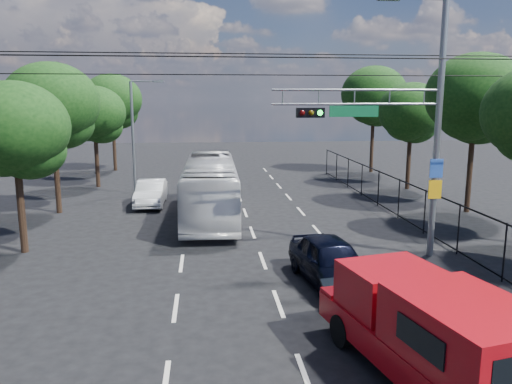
{
  "coord_description": "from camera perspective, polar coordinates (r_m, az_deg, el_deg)",
  "views": [
    {
      "loc": [
        -2.08,
        -9.71,
        5.93
      ],
      "look_at": [
        -0.36,
        6.97,
        2.8
      ],
      "focal_mm": 35.0,
      "sensor_mm": 36.0,
      "label": 1
    }
  ],
  "objects": [
    {
      "name": "white_van",
      "position": [
        28.84,
        -11.91,
        -0.08
      ],
      "size": [
        1.55,
        4.32,
        1.42
      ],
      "primitive_type": "imported",
      "rotation": [
        0.0,
        0.0,
        -0.01
      ],
      "color": "white",
      "rests_on": "ground"
    },
    {
      "name": "tree_left_c",
      "position": [
        27.82,
        -22.24,
        8.7
      ],
      "size": [
        4.8,
        4.8,
        7.8
      ],
      "color": "black",
      "rests_on": "ground"
    },
    {
      "name": "tree_left_d",
      "position": [
        35.51,
        -17.95,
        8.12
      ],
      "size": [
        4.2,
        4.2,
        6.83
      ],
      "color": "black",
      "rests_on": "ground"
    },
    {
      "name": "signal_mast",
      "position": [
        19.18,
        16.85,
        8.07
      ],
      "size": [
        6.43,
        0.39,
        9.5
      ],
      "color": "slate",
      "rests_on": "ground"
    },
    {
      "name": "tree_left_b",
      "position": [
        21.01,
        -25.79,
        5.86
      ],
      "size": [
        4.08,
        4.08,
        6.63
      ],
      "color": "black",
      "rests_on": "ground"
    },
    {
      "name": "fence_right",
      "position": [
        24.42,
        17.59,
        -1.49
      ],
      "size": [
        0.06,
        34.03,
        2.0
      ],
      "color": "black",
      "rests_on": "ground"
    },
    {
      "name": "red_pickup",
      "position": [
        11.46,
        19.0,
        -14.48
      ],
      "size": [
        3.35,
        6.27,
        2.22
      ],
      "color": "black",
      "rests_on": "ground"
    },
    {
      "name": "tree_right_e",
      "position": [
        42.03,
        13.34,
        10.31
      ],
      "size": [
        5.28,
        5.28,
        8.58
      ],
      "color": "black",
      "rests_on": "ground"
    },
    {
      "name": "ground",
      "position": [
        11.56,
        5.66,
        -20.34
      ],
      "size": [
        120.0,
        120.0,
        0.0
      ],
      "primitive_type": "plane",
      "color": "black",
      "rests_on": "ground"
    },
    {
      "name": "navy_hatchback",
      "position": [
        16.47,
        8.58,
        -7.83
      ],
      "size": [
        2.39,
        4.69,
        1.53
      ],
      "primitive_type": "imported",
      "rotation": [
        0.0,
        0.0,
        0.13
      ],
      "color": "black",
      "rests_on": "ground"
    },
    {
      "name": "lane_markings",
      "position": [
        24.52,
        -0.86,
        -3.41
      ],
      "size": [
        6.12,
        38.0,
        0.01
      ],
      "color": "beige",
      "rests_on": "ground"
    },
    {
      "name": "white_bus",
      "position": [
        25.32,
        -5.25,
        0.48
      ],
      "size": [
        2.74,
        10.89,
        3.02
      ],
      "primitive_type": "imported",
      "rotation": [
        0.0,
        0.0,
        -0.02
      ],
      "color": "silver",
      "rests_on": "ground"
    },
    {
      "name": "tree_left_e",
      "position": [
        43.39,
        -16.09,
        9.64
      ],
      "size": [
        4.92,
        4.92,
        7.99
      ],
      "color": "black",
      "rests_on": "ground"
    },
    {
      "name": "tree_right_d",
      "position": [
        34.5,
        17.32,
        8.32
      ],
      "size": [
        4.32,
        4.32,
        7.02
      ],
      "color": "black",
      "rests_on": "ground"
    },
    {
      "name": "utility_wires",
      "position": [
        18.7,
        0.51,
        14.57
      ],
      "size": [
        22.0,
        5.04,
        0.74
      ],
      "color": "black",
      "rests_on": "ground"
    },
    {
      "name": "streetlight_left",
      "position": [
        32.05,
        -13.61,
        6.73
      ],
      "size": [
        2.09,
        0.22,
        7.08
      ],
      "color": "slate",
      "rests_on": "ground"
    },
    {
      "name": "tree_right_c",
      "position": [
        28.37,
        23.77,
        9.3
      ],
      "size": [
        5.1,
        5.1,
        8.29
      ],
      "color": "black",
      "rests_on": "ground"
    }
  ]
}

